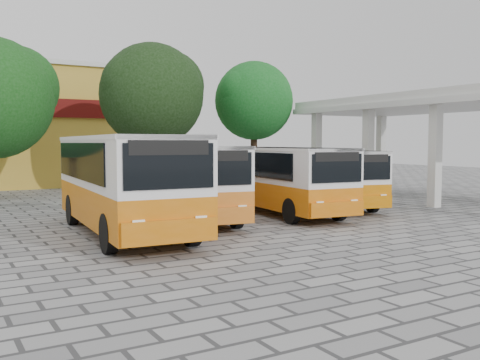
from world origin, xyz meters
TOP-DOWN VIEW (x-y plane):
  - ground at (0.00, 0.00)m, footprint 90.00×90.00m
  - terminal_shelter at (10.50, 4.00)m, footprint 6.80×15.80m
  - bus_far_left at (-6.83, 1.93)m, footprint 3.23×8.98m
  - bus_centre_left at (-3.76, 3.80)m, footprint 3.71×8.28m
  - bus_centre_right at (0.39, 3.33)m, footprint 3.08×7.89m
  - bus_far_right at (3.57, 4.36)m, footprint 3.79×7.68m
  - tree_middle at (-1.18, 13.90)m, footprint 6.13×5.83m
  - tree_right at (5.33, 13.48)m, footprint 5.08×4.84m

SIDE VIEW (x-z plane):
  - ground at x=0.00m, z-range 0.00..0.00m
  - bus_far_right at x=3.57m, z-range 0.21..2.84m
  - bus_centre_right at x=0.39m, z-range 0.22..2.99m
  - bus_centre_left at x=-3.76m, z-range 0.23..3.09m
  - bus_far_left at x=-6.83m, z-range 0.25..3.43m
  - terminal_shelter at x=10.50m, z-range 2.21..7.61m
  - tree_right at x=5.33m, z-range 1.72..9.71m
  - tree_middle at x=-1.18m, z-range 1.56..10.13m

